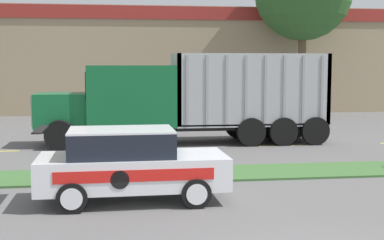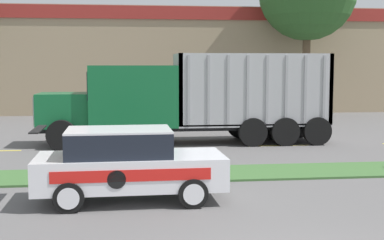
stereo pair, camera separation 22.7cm
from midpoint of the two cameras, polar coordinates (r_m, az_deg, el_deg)
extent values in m
cube|color=#3D6633|center=(15.24, 2.75, -5.66)|extent=(120.00, 2.08, 0.06)
cube|color=yellow|center=(19.96, -6.29, -3.03)|extent=(2.40, 0.14, 0.01)
cube|color=yellow|center=(20.80, 8.76, -2.70)|extent=(2.40, 0.14, 0.01)
cube|color=black|center=(21.12, -1.29, -0.78)|extent=(11.25, 1.28, 0.18)
cube|color=#146033|center=(21.04, -13.97, 1.04)|extent=(1.95, 1.91, 1.29)
cube|color=#B7B7BC|center=(21.17, -16.68, 0.99)|extent=(0.06, 1.63, 1.10)
cube|color=#146033|center=(20.88, -6.78, 2.58)|extent=(3.33, 2.33, 2.34)
cube|color=black|center=(20.90, -11.42, 3.64)|extent=(0.04, 1.98, 1.06)
cylinder|color=silver|center=(20.20, -1.75, 4.53)|extent=(0.14, 0.14, 1.42)
cube|color=#ADADB2|center=(21.56, 5.70, -0.27)|extent=(5.97, 2.33, 0.12)
cube|color=#ADADB2|center=(20.97, -2.02, 3.34)|extent=(0.16, 2.33, 2.74)
cube|color=#ADADB2|center=(22.31, 13.02, 3.34)|extent=(0.16, 2.33, 2.74)
cube|color=#ADADB2|center=(20.40, 6.44, 3.24)|extent=(5.97, 0.16, 2.74)
cube|color=#ADADB2|center=(22.51, 5.09, 3.49)|extent=(5.97, 0.16, 2.74)
cube|color=#99999E|center=(19.83, -0.83, 3.20)|extent=(0.10, 0.04, 2.60)
cube|color=#99999E|center=(19.93, 1.30, 3.21)|extent=(0.10, 0.04, 2.60)
cube|color=#99999E|center=(20.06, 3.41, 3.22)|extent=(0.10, 0.04, 2.60)
cube|color=#99999E|center=(20.22, 5.49, 3.23)|extent=(0.10, 0.04, 2.60)
cube|color=#99999E|center=(20.40, 7.53, 3.22)|extent=(0.10, 0.04, 2.60)
cube|color=#99999E|center=(20.61, 9.53, 3.22)|extent=(0.10, 0.04, 2.60)
cube|color=#99999E|center=(20.84, 11.49, 3.21)|extent=(0.10, 0.04, 2.60)
cube|color=#99999E|center=(21.10, 13.41, 3.20)|extent=(0.10, 0.04, 2.60)
cylinder|color=black|center=(19.99, -14.27, -1.59)|extent=(1.09, 0.30, 1.09)
cylinder|color=black|center=(22.25, -13.61, -0.84)|extent=(1.09, 0.30, 1.09)
cylinder|color=black|center=(21.19, 12.70, -1.14)|extent=(1.09, 0.30, 1.09)
cylinder|color=black|center=(23.33, 10.74, -0.47)|extent=(1.09, 0.30, 1.09)
cylinder|color=black|center=(20.78, 9.41, -1.21)|extent=(1.09, 0.30, 1.09)
cylinder|color=black|center=(22.96, 7.73, -0.52)|extent=(1.09, 0.30, 1.09)
cylinder|color=black|center=(20.44, 6.01, -1.28)|extent=(1.09, 0.30, 1.09)
cylinder|color=black|center=(22.66, 4.63, -0.58)|extent=(1.09, 0.30, 1.09)
cube|color=white|center=(12.23, -6.84, -5.42)|extent=(4.26, 1.88, 0.72)
cube|color=black|center=(12.12, -8.07, -2.46)|extent=(2.35, 1.63, 0.56)
cube|color=white|center=(12.08, -8.10, -1.05)|extent=(2.35, 1.63, 0.04)
cube|color=black|center=(12.18, -16.39, -0.99)|extent=(0.23, 1.44, 0.03)
cube|color=red|center=(11.33, -6.68, -5.95)|extent=(3.38, 0.08, 0.25)
cylinder|color=black|center=(11.33, -8.28, -6.34)|extent=(0.40, 0.02, 0.40)
cylinder|color=black|center=(11.59, -0.12, -7.83)|extent=(0.65, 0.21, 0.65)
cylinder|color=silver|center=(11.49, -0.04, -7.96)|extent=(0.46, 0.02, 0.46)
cylinder|color=black|center=(13.25, -1.26, -6.09)|extent=(0.65, 0.21, 0.65)
cylinder|color=silver|center=(13.36, -1.32, -6.00)|extent=(0.46, 0.02, 0.46)
cylinder|color=black|center=(11.50, -13.26, -8.10)|extent=(0.65, 0.21, 0.65)
cylinder|color=silver|center=(11.40, -13.30, -8.23)|extent=(0.46, 0.02, 0.46)
cylinder|color=black|center=(13.17, -12.69, -6.31)|extent=(0.65, 0.21, 0.65)
cylinder|color=silver|center=(13.28, -12.66, -6.22)|extent=(0.46, 0.02, 0.46)
cube|color=#9E896B|center=(40.13, 2.93, 6.27)|extent=(36.59, 12.00, 6.77)
cube|color=maroon|center=(34.35, 4.86, 11.24)|extent=(34.76, 0.10, 0.80)
cylinder|color=brown|center=(32.96, 11.44, 5.47)|extent=(0.47, 0.47, 5.85)
camera|label=1|loc=(0.11, -90.40, -0.04)|focal=50.00mm
camera|label=2|loc=(0.11, 89.60, 0.04)|focal=50.00mm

